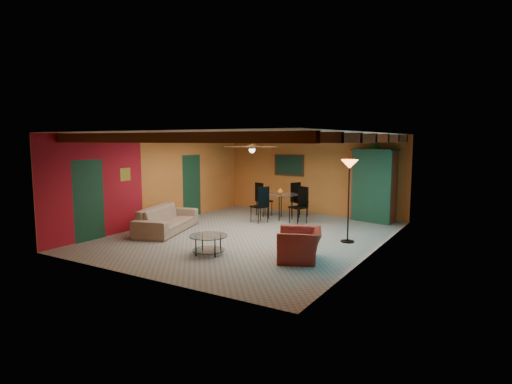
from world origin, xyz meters
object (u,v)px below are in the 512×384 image
Objects in this scene: sofa at (167,219)px; dining_table at (280,202)px; armchair at (300,245)px; floor_lamp at (349,201)px; coffee_table at (208,245)px; potted_plant at (375,144)px; vase at (280,181)px; armoire at (374,186)px.

dining_table is at bearing -47.74° from sofa.
armchair is 0.50× the size of floor_lamp.
floor_lamp is (0.35, 2.06, 0.70)m from armchair.
sofa is 3.75m from dining_table.
armchair is 2.04m from coffee_table.
armchair is 5.56m from potted_plant.
armchair is at bearing -57.14° from vase.
armoire is (0.12, 5.15, 0.77)m from armchair.
vase is at bearing 147.35° from floor_lamp.
vase reaches higher than coffee_table.
floor_lamp reaches higher than coffee_table.
coffee_table is 1.92× the size of potted_plant.
armchair reaches higher than coffee_table.
armchair is 4.73m from vase.
armchair is 5.21m from armoire.
sofa is 1.10× the size of dining_table.
potted_plant reaches higher than dining_table.
dining_table is at bearing -154.77° from potted_plant.
floor_lamp is 10.23× the size of vase.
armchair is 4.65m from dining_table.
floor_lamp reaches higher than sofa.
sofa is at bearing -134.82° from potted_plant.
floor_lamp is (0.23, -3.09, -0.07)m from armoire.
potted_plant is (4.48, 4.51, 2.08)m from sofa.
sofa is at bearing -119.36° from vase.
potted_plant is (0.00, 0.00, 1.33)m from armoire.
floor_lamp reaches higher than dining_table.
floor_lamp is (2.87, -1.84, 0.47)m from dining_table.
potted_plant is 3.16m from vase.
coffee_table is 4.69m from vase.
dining_table is 3.44m from floor_lamp.
sofa is 6.40m from armoire.
dining_table is 4.86× the size of potted_plant.
armchair is 2.21m from floor_lamp.
potted_plant is (2.06, 5.79, 2.21)m from coffee_table.
vase is at bearing -154.77° from potted_plant.
floor_lamp is 4.61× the size of potted_plant.
armoire reaches higher than vase.
potted_plant is at bearing 25.23° from vase.
potted_plant reaches higher than vase.
floor_lamp is at bearing 49.76° from coffee_table.
armchair is at bearing -91.38° from potted_plant.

